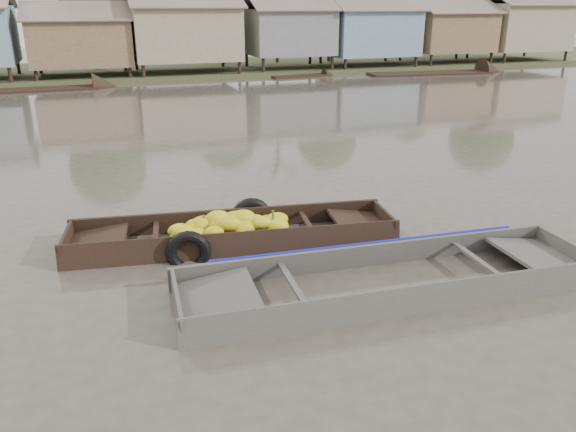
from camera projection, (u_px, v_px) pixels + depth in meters
name	position (u px, v px, depth m)	size (l,w,h in m)	color
ground	(325.00, 272.00, 9.78)	(120.00, 120.00, 0.00)	#453D35
riverbank	(186.00, 25.00, 37.78)	(120.00, 12.47, 10.22)	#384723
banana_boat	(229.00, 233.00, 10.94)	(6.47, 2.36, 0.90)	black
viewer_boat	(390.00, 284.00, 9.25)	(7.14, 2.25, 0.57)	#433D39
distant_boats	(278.00, 85.00, 32.74)	(47.34, 15.51, 0.35)	black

